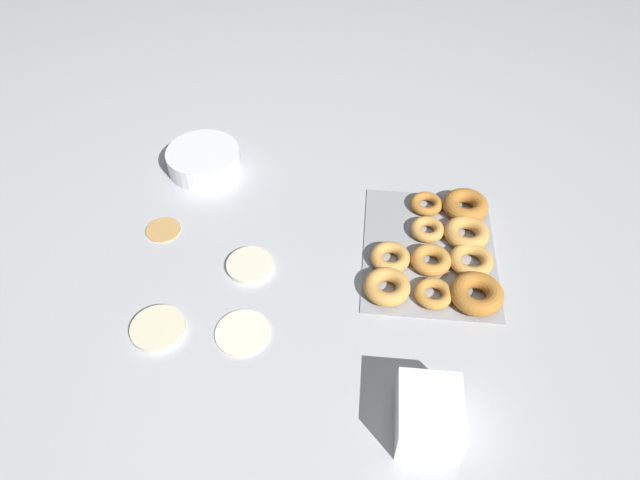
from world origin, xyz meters
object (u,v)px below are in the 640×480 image
object	(u,v)px
pancake_2	(163,229)
pancake_0	(250,265)
batter_bowl	(204,160)
pancake_1	(158,328)
container_stack	(429,415)
pancake_3	(243,332)
donut_tray	(441,252)

from	to	relation	value
pancake_2	pancake_0	bearing A→B (deg)	-112.35
batter_bowl	pancake_1	bearing A→B (deg)	-177.31
pancake_0	container_stack	size ratio (longest dim) A/B	0.79
pancake_0	pancake_3	distance (m)	0.18
batter_bowl	container_stack	world-z (taller)	container_stack
pancake_0	pancake_3	world-z (taller)	pancake_0
batter_bowl	container_stack	bearing A→B (deg)	-140.03
pancake_1	container_stack	bearing A→B (deg)	-106.14
batter_bowl	container_stack	distance (m)	0.89
donut_tray	batter_bowl	world-z (taller)	batter_bowl
pancake_1	batter_bowl	distance (m)	0.52
donut_tray	pancake_3	bearing A→B (deg)	121.16
pancake_3	batter_bowl	size ratio (longest dim) A/B	0.60
pancake_2	container_stack	bearing A→B (deg)	-125.54
pancake_0	pancake_1	distance (m)	0.25
pancake_3	pancake_1	bearing A→B (deg)	92.82
donut_tray	container_stack	world-z (taller)	container_stack
donut_tray	pancake_2	bearing A→B (deg)	88.08
pancake_2	container_stack	distance (m)	0.76
pancake_1	pancake_2	size ratio (longest dim) A/B	1.36
pancake_0	pancake_1	size ratio (longest dim) A/B	0.95
pancake_0	pancake_2	distance (m)	0.25
container_stack	donut_tray	bearing A→B (deg)	-6.32
pancake_0	pancake_2	size ratio (longest dim) A/B	1.29
donut_tray	batter_bowl	distance (m)	0.67
pancake_0	pancake_2	xyz separation A→B (m)	(0.09, 0.23, -0.00)
pancake_2	pancake_1	bearing A→B (deg)	-165.98
pancake_2	pancake_3	distance (m)	0.37
batter_bowl	pancake_3	bearing A→B (deg)	-158.64
pancake_2	container_stack	size ratio (longest dim) A/B	0.62
pancake_1	container_stack	size ratio (longest dim) A/B	0.84
pancake_0	pancake_3	bearing A→B (deg)	-174.44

